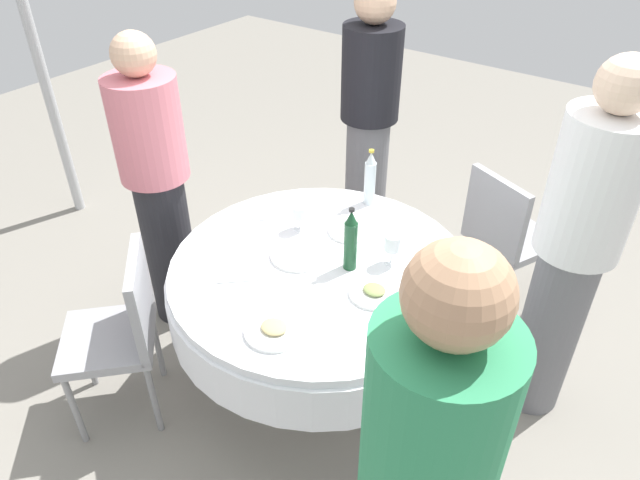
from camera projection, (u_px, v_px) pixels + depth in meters
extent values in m
plane|color=gray|center=(320.00, 378.00, 2.99)|extent=(10.00, 10.00, 0.00)
cylinder|color=white|center=(320.00, 268.00, 2.58)|extent=(1.33, 1.33, 0.04)
cylinder|color=white|center=(320.00, 291.00, 2.65)|extent=(1.36, 1.36, 0.22)
cylinder|color=slate|center=(320.00, 345.00, 2.85)|extent=(0.14, 0.14, 0.48)
cylinder|color=slate|center=(320.00, 376.00, 2.99)|extent=(0.56, 0.56, 0.03)
cylinder|color=#194728|center=(350.00, 246.00, 2.48)|extent=(0.06, 0.06, 0.23)
cone|color=#194728|center=(352.00, 217.00, 2.40)|extent=(0.05, 0.05, 0.06)
cylinder|color=black|center=(352.00, 210.00, 2.38)|extent=(0.02, 0.02, 0.01)
cylinder|color=#194728|center=(420.00, 306.00, 2.17)|extent=(0.07, 0.07, 0.24)
cone|color=#194728|center=(424.00, 273.00, 2.08)|extent=(0.06, 0.06, 0.08)
cylinder|color=red|center=(425.00, 263.00, 2.05)|extent=(0.03, 0.03, 0.01)
cylinder|color=silver|center=(370.00, 183.00, 2.92)|extent=(0.06, 0.06, 0.23)
cone|color=silver|center=(371.00, 158.00, 2.83)|extent=(0.05, 0.05, 0.06)
cylinder|color=gold|center=(372.00, 151.00, 2.81)|extent=(0.03, 0.03, 0.01)
cylinder|color=white|center=(300.00, 229.00, 2.79)|extent=(0.06, 0.06, 0.00)
cylinder|color=white|center=(300.00, 223.00, 2.77)|extent=(0.01, 0.01, 0.06)
cylinder|color=white|center=(300.00, 211.00, 2.73)|extent=(0.07, 0.07, 0.06)
cylinder|color=white|center=(438.00, 272.00, 2.52)|extent=(0.06, 0.06, 0.00)
cylinder|color=white|center=(439.00, 264.00, 2.50)|extent=(0.01, 0.01, 0.08)
cylinder|color=white|center=(441.00, 250.00, 2.45)|extent=(0.06, 0.06, 0.07)
cylinder|color=gold|center=(440.00, 253.00, 2.46)|extent=(0.05, 0.05, 0.03)
cylinder|color=white|center=(391.00, 263.00, 2.57)|extent=(0.06, 0.06, 0.00)
cylinder|color=white|center=(392.00, 256.00, 2.55)|extent=(0.01, 0.01, 0.07)
cylinder|color=white|center=(393.00, 242.00, 2.51)|extent=(0.07, 0.07, 0.07)
cylinder|color=gold|center=(392.00, 246.00, 2.52)|extent=(0.06, 0.06, 0.03)
cylinder|color=white|center=(274.00, 330.00, 2.22)|extent=(0.23, 0.23, 0.02)
ellipsoid|color=tan|center=(274.00, 327.00, 2.21)|extent=(0.10, 0.09, 0.02)
cylinder|color=white|center=(374.00, 293.00, 2.40)|extent=(0.21, 0.21, 0.02)
ellipsoid|color=#8C9E59|center=(374.00, 290.00, 2.39)|extent=(0.09, 0.08, 0.02)
cylinder|color=white|center=(350.00, 231.00, 2.76)|extent=(0.21, 0.21, 0.02)
cylinder|color=white|center=(298.00, 255.00, 2.61)|extent=(0.25, 0.25, 0.02)
cube|color=silver|center=(254.00, 219.00, 2.86)|extent=(0.17, 0.09, 0.00)
cube|color=silver|center=(404.00, 235.00, 2.75)|extent=(0.06, 0.18, 0.00)
cube|color=silver|center=(237.00, 281.00, 2.47)|extent=(0.14, 0.13, 0.00)
cylinder|color=#26262B|center=(170.00, 248.00, 3.16)|extent=(0.26, 0.26, 0.89)
cylinder|color=#D8727F|center=(147.00, 129.00, 2.75)|extent=(0.34, 0.34, 0.51)
sphere|color=#D8AD8C|center=(133.00, 54.00, 2.55)|extent=(0.20, 0.20, 0.20)
cylinder|color=slate|center=(549.00, 329.00, 2.65)|extent=(0.26, 0.26, 0.90)
cylinder|color=white|center=(594.00, 186.00, 2.21)|extent=(0.34, 0.34, 0.59)
sphere|color=beige|center=(627.00, 84.00, 1.98)|extent=(0.21, 0.21, 0.21)
cylinder|color=#2D8C59|center=(435.00, 424.00, 1.35)|extent=(0.34, 0.34, 0.56)
sphere|color=tan|center=(458.00, 295.00, 1.12)|extent=(0.23, 0.23, 0.23)
cylinder|color=slate|center=(366.00, 185.00, 3.69)|extent=(0.26, 0.26, 0.91)
cylinder|color=black|center=(371.00, 73.00, 3.27)|extent=(0.34, 0.34, 0.53)
sphere|color=#D8AD8C|center=(375.00, 2.00, 3.05)|extent=(0.23, 0.23, 0.23)
cube|color=#99999E|center=(108.00, 339.00, 2.59)|extent=(0.57, 0.57, 0.04)
cube|color=#99999E|center=(141.00, 299.00, 2.50)|extent=(0.32, 0.30, 0.42)
cylinder|color=gray|center=(86.00, 354.00, 2.84)|extent=(0.03, 0.03, 0.43)
cylinder|color=gray|center=(75.00, 410.00, 2.57)|extent=(0.03, 0.03, 0.43)
cylinder|color=gray|center=(157.00, 345.00, 2.89)|extent=(0.03, 0.03, 0.43)
cylinder|color=gray|center=(154.00, 399.00, 2.62)|extent=(0.03, 0.03, 0.43)
cube|color=#99999E|center=(513.00, 238.00, 3.23)|extent=(0.53, 0.53, 0.04)
cube|color=#99999E|center=(495.00, 215.00, 3.04)|extent=(0.38, 0.20, 0.42)
cylinder|color=gray|center=(548.00, 278.00, 3.32)|extent=(0.03, 0.03, 0.43)
cylinder|color=gray|center=(505.00, 247.00, 3.56)|extent=(0.03, 0.03, 0.43)
cylinder|color=gray|center=(504.00, 298.00, 3.18)|extent=(0.03, 0.03, 0.43)
cylinder|color=gray|center=(463.00, 264.00, 3.42)|extent=(0.03, 0.03, 0.43)
cylinder|color=#B2B5B7|center=(33.00, 40.00, 3.61)|extent=(0.07, 0.07, 2.45)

